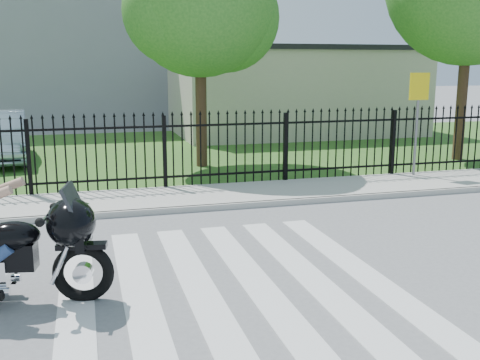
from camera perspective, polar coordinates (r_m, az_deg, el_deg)
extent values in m
plane|color=slate|center=(7.80, -1.20, -10.70)|extent=(120.00, 120.00, 0.00)
cube|color=#ADAAA3|center=(12.47, -6.91, -1.88)|extent=(40.00, 2.00, 0.12)
cube|color=#ADAAA3|center=(11.51, -6.15, -3.01)|extent=(40.00, 0.12, 0.12)
cube|color=#2E5C1F|center=(19.30, -10.07, 2.72)|extent=(40.00, 12.00, 0.02)
cube|color=black|center=(13.37, -7.59, 0.31)|extent=(26.00, 0.04, 0.05)
cube|color=black|center=(13.19, -7.73, 5.42)|extent=(26.00, 0.04, 0.05)
cylinder|color=#382316|center=(16.35, -3.99, 8.57)|extent=(0.32, 0.32, 4.16)
sphere|color=#26691E|center=(16.41, -4.12, 17.67)|extent=(4.20, 4.20, 4.20)
cylinder|color=#382316|center=(18.76, 21.71, 9.16)|extent=(0.32, 0.32, 4.80)
cube|color=#B3AC95|center=(24.64, 5.43, 8.84)|extent=(10.00, 6.00, 3.50)
cube|color=black|center=(24.61, 5.51, 13.14)|extent=(10.20, 6.20, 0.20)
cube|color=gray|center=(33.15, -18.34, 16.40)|extent=(15.00, 10.00, 12.00)
torus|color=black|center=(7.49, -15.63, -9.07)|extent=(0.79, 0.28, 0.78)
ellipsoid|color=black|center=(7.53, -22.21, -5.32)|extent=(0.77, 0.57, 0.37)
ellipsoid|color=black|center=(7.31, -16.79, -4.16)|extent=(0.74, 0.91, 0.61)
cylinder|color=slate|center=(15.22, 17.48, 5.18)|extent=(0.07, 0.07, 2.52)
cube|color=yellow|center=(15.12, 17.76, 9.05)|extent=(0.57, 0.09, 0.69)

